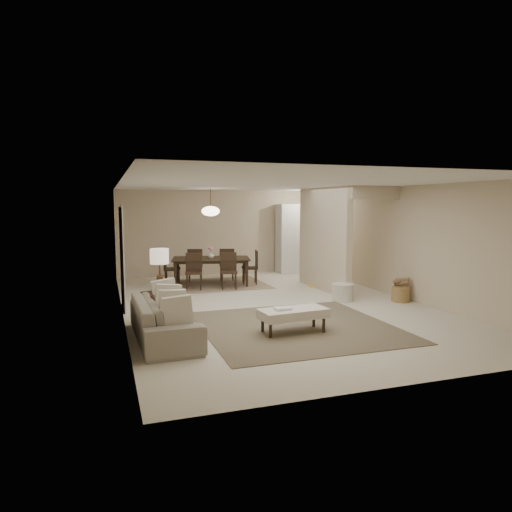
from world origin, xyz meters
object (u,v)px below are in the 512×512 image
object	(u,v)px
sofa	(164,319)
ottoman_bench	(293,314)
pantry_cabinet	(296,238)
dining_table	(211,272)
wicker_basket	(401,294)
round_pouf	(342,292)
side_table	(161,309)

from	to	relation	value
sofa	ottoman_bench	xyz separation A→B (m)	(2.05, -0.30, 0.00)
pantry_cabinet	dining_table	size ratio (longest dim) A/B	1.06
dining_table	wicker_basket	bearing A→B (deg)	-31.63
round_pouf	dining_table	bearing A→B (deg)	128.57
ottoman_bench	dining_table	world-z (taller)	dining_table
sofa	wicker_basket	distance (m)	5.33
sofa	dining_table	bearing A→B (deg)	-23.34
pantry_cabinet	side_table	distance (m)	6.95
wicker_basket	ottoman_bench	bearing A→B (deg)	-154.85
sofa	ottoman_bench	bearing A→B (deg)	-100.12
dining_table	pantry_cabinet	bearing A→B (deg)	37.47
ottoman_bench	dining_table	size ratio (longest dim) A/B	0.58
round_pouf	wicker_basket	bearing A→B (deg)	-22.46
pantry_cabinet	ottoman_bench	xyz separation A→B (m)	(-2.75, -6.21, -0.73)
side_table	pantry_cabinet	bearing A→B (deg)	46.57
side_table	dining_table	xyz separation A→B (m)	(1.73, 3.61, 0.06)
round_pouf	dining_table	xyz separation A→B (m)	(-2.27, 2.84, 0.16)
sofa	ottoman_bench	distance (m)	2.07
side_table	wicker_basket	xyz separation A→B (m)	(5.15, 0.29, -0.13)
round_pouf	sofa	bearing A→B (deg)	-157.74
side_table	round_pouf	xyz separation A→B (m)	(4.00, 0.77, -0.10)
side_table	round_pouf	bearing A→B (deg)	10.87
pantry_cabinet	round_pouf	bearing A→B (deg)	-100.03
ottoman_bench	side_table	xyz separation A→B (m)	(-2.00, 1.19, -0.03)
sofa	side_table	bearing A→B (deg)	-4.99
round_pouf	ottoman_bench	bearing A→B (deg)	-135.65
sofa	wicker_basket	bearing A→B (deg)	-78.98
round_pouf	dining_table	world-z (taller)	dining_table
pantry_cabinet	sofa	size ratio (longest dim) A/B	0.97
wicker_basket	dining_table	size ratio (longest dim) A/B	0.19
round_pouf	dining_table	size ratio (longest dim) A/B	0.24
pantry_cabinet	ottoman_bench	size ratio (longest dim) A/B	1.82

